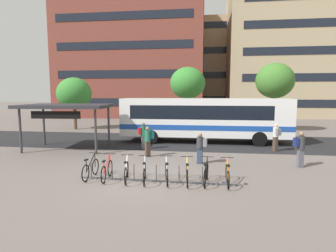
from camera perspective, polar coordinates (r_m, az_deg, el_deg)
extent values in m
plane|color=#6B605B|center=(11.88, -5.46, -10.75)|extent=(200.00, 200.00, 0.00)
cube|color=#232326|center=(20.73, 0.28, -3.15)|extent=(80.00, 7.20, 0.01)
cube|color=white|center=(20.33, 7.48, 1.84)|extent=(12.00, 2.56, 2.70)
cube|color=#1947A3|center=(20.40, 7.45, 0.02)|extent=(12.02, 2.58, 0.36)
cube|color=black|center=(20.99, 22.62, 4.62)|extent=(1.00, 2.30, 0.40)
cube|color=black|center=(21.18, 23.90, 2.25)|extent=(0.08, 2.19, 1.40)
cube|color=black|center=(21.55, 6.70, 3.20)|extent=(9.84, 0.07, 0.97)
cube|color=black|center=(19.06, 6.59, 2.75)|extent=(9.84, 0.07, 0.97)
cylinder|color=black|center=(21.95, 17.19, -1.59)|extent=(1.00, 0.30, 1.00)
cylinder|color=black|center=(19.71, 18.30, -2.55)|extent=(1.00, 0.30, 1.00)
cylinder|color=black|center=(21.95, -2.33, -1.30)|extent=(1.00, 0.30, 1.00)
cylinder|color=black|center=(19.70, -3.48, -2.22)|extent=(1.00, 0.30, 1.00)
cube|color=#47474C|center=(11.44, -2.44, -11.25)|extent=(6.50, 0.23, 0.06)
cylinder|color=#47474C|center=(12.19, -15.56, -8.80)|extent=(0.04, 0.04, 0.70)
cylinder|color=#47474C|center=(11.84, -11.41, -9.14)|extent=(0.04, 0.04, 0.70)
cylinder|color=#47474C|center=(11.56, -7.03, -9.45)|extent=(0.04, 0.04, 0.70)
cylinder|color=#47474C|center=(11.35, -2.45, -9.72)|extent=(0.04, 0.04, 0.70)
cylinder|color=#47474C|center=(11.21, 2.28, -9.93)|extent=(0.04, 0.04, 0.70)
cylinder|color=#47474C|center=(11.15, 7.11, -10.07)|extent=(0.04, 0.04, 0.70)
cylinder|color=#47474C|center=(11.16, 11.96, -10.15)|extent=(0.04, 0.04, 0.70)
torus|color=black|center=(12.73, -14.74, -8.11)|extent=(0.05, 0.70, 0.70)
torus|color=black|center=(11.82, -16.65, -9.31)|extent=(0.05, 0.70, 0.70)
cube|color=black|center=(12.21, -15.67, -7.24)|extent=(0.04, 0.92, 0.58)
cylinder|color=black|center=(11.84, -16.49, -7.95)|extent=(0.03, 0.03, 0.55)
cube|color=black|center=(11.78, -16.53, -6.71)|extent=(0.10, 0.22, 0.05)
cylinder|color=black|center=(12.63, -14.82, -6.75)|extent=(0.03, 0.03, 0.65)
cylinder|color=black|center=(12.56, -14.86, -5.36)|extent=(0.52, 0.03, 0.03)
torus|color=black|center=(12.37, -11.86, -8.46)|extent=(0.10, 0.71, 0.70)
torus|color=black|center=(11.42, -13.17, -9.77)|extent=(0.10, 0.71, 0.70)
cube|color=red|center=(11.83, -12.50, -7.60)|extent=(0.11, 0.92, 0.58)
cylinder|color=red|center=(11.44, -13.06, -8.37)|extent=(0.03, 0.03, 0.55)
cube|color=black|center=(11.38, -13.10, -7.08)|extent=(0.12, 0.23, 0.05)
cylinder|color=red|center=(12.27, -11.92, -7.07)|extent=(0.03, 0.03, 0.65)
cylinder|color=black|center=(12.20, -11.95, -5.64)|extent=(0.52, 0.07, 0.03)
torus|color=black|center=(12.05, -8.36, -8.79)|extent=(0.18, 0.70, 0.70)
torus|color=black|center=(11.07, -8.77, -10.20)|extent=(0.18, 0.70, 0.70)
cube|color=silver|center=(11.50, -8.57, -7.94)|extent=(0.21, 0.91, 0.58)
cylinder|color=silver|center=(11.09, -8.75, -8.75)|extent=(0.04, 0.04, 0.55)
cube|color=black|center=(11.03, -8.77, -7.42)|extent=(0.14, 0.24, 0.05)
cylinder|color=silver|center=(11.95, -8.39, -7.37)|extent=(0.04, 0.04, 0.65)
cylinder|color=black|center=(11.88, -8.42, -5.90)|extent=(0.52, 0.13, 0.03)
torus|color=black|center=(11.83, -4.76, -9.04)|extent=(0.17, 0.70, 0.70)
torus|color=black|center=(10.85, -4.96, -10.50)|extent=(0.17, 0.70, 0.70)
cube|color=#B7BABF|center=(11.27, -4.87, -8.18)|extent=(0.20, 0.91, 0.58)
cylinder|color=#B7BABF|center=(10.87, -4.95, -9.01)|extent=(0.03, 0.03, 0.55)
cube|color=black|center=(10.80, -4.97, -7.67)|extent=(0.14, 0.23, 0.05)
cylinder|color=#B7BABF|center=(11.73, -4.78, -7.59)|extent=(0.04, 0.04, 0.65)
cylinder|color=black|center=(11.66, -4.80, -6.09)|extent=(0.52, 0.12, 0.03)
torus|color=black|center=(11.72, -0.39, -9.17)|extent=(0.17, 0.70, 0.70)
torus|color=black|center=(10.74, -0.16, -10.65)|extent=(0.17, 0.70, 0.70)
cube|color=#B7BABF|center=(11.16, -0.29, -8.30)|extent=(0.20, 0.91, 0.58)
cylinder|color=#B7BABF|center=(10.76, -0.18, -9.15)|extent=(0.03, 0.03, 0.55)
cube|color=black|center=(10.69, -0.18, -7.79)|extent=(0.14, 0.23, 0.05)
cylinder|color=#B7BABF|center=(11.62, -0.39, -7.70)|extent=(0.04, 0.04, 0.65)
cylinder|color=black|center=(11.54, -0.39, -6.19)|extent=(0.52, 0.12, 0.03)
torus|color=black|center=(11.64, 3.89, -9.30)|extent=(0.10, 0.71, 0.70)
torus|color=black|center=(10.66, 4.01, -10.81)|extent=(0.10, 0.71, 0.70)
cube|color=yellow|center=(11.08, 3.96, -8.44)|extent=(0.11, 0.92, 0.58)
cylinder|color=yellow|center=(10.68, 4.01, -9.30)|extent=(0.03, 0.03, 0.55)
cube|color=black|center=(10.61, 4.02, -7.93)|extent=(0.12, 0.23, 0.05)
cylinder|color=yellow|center=(11.53, 3.91, -7.83)|extent=(0.03, 0.03, 0.65)
cylinder|color=black|center=(11.46, 3.92, -6.31)|extent=(0.52, 0.07, 0.03)
torus|color=black|center=(11.70, 8.08, -9.26)|extent=(0.11, 0.70, 0.70)
torus|color=black|center=(10.73, 7.60, -10.74)|extent=(0.11, 0.70, 0.70)
cube|color=black|center=(11.15, 7.89, -8.39)|extent=(0.12, 0.92, 0.58)
cylinder|color=black|center=(10.75, 7.67, -9.24)|extent=(0.03, 0.03, 0.55)
cube|color=black|center=(10.68, 7.69, -7.88)|extent=(0.12, 0.23, 0.05)
cylinder|color=black|center=(11.60, 8.10, -7.80)|extent=(0.03, 0.03, 0.65)
cylinder|color=black|center=(11.52, 8.13, -6.29)|extent=(0.52, 0.08, 0.03)
torus|color=black|center=(11.70, 11.98, -9.35)|extent=(0.05, 0.70, 0.70)
torus|color=black|center=(10.72, 12.34, -10.85)|extent=(0.05, 0.70, 0.70)
cube|color=orange|center=(11.14, 12.18, -8.49)|extent=(0.04, 0.92, 0.58)
cylinder|color=orange|center=(10.74, 12.34, -9.34)|extent=(0.03, 0.03, 0.55)
cube|color=black|center=(10.67, 12.37, -7.98)|extent=(0.10, 0.22, 0.05)
cylinder|color=orange|center=(11.60, 12.02, -7.88)|extent=(0.03, 0.03, 0.65)
cylinder|color=black|center=(11.52, 12.06, -6.37)|extent=(0.52, 0.03, 0.03)
cylinder|color=#38383D|center=(18.64, -28.16, -0.93)|extent=(0.15, 0.15, 2.67)
cylinder|color=#38383D|center=(16.69, -14.70, -1.16)|extent=(0.15, 0.15, 2.67)
cylinder|color=#38383D|center=(21.00, -24.22, 0.05)|extent=(0.15, 0.15, 2.67)
cylinder|color=#38383D|center=(19.29, -12.13, -0.05)|extent=(0.15, 0.15, 2.67)
cube|color=#28282D|center=(18.66, -20.19, 3.90)|extent=(5.60, 3.90, 0.20)
cube|color=black|center=(17.31, -22.16, 2.13)|extent=(2.93, 0.28, 0.44)
cube|color=#2D3851|center=(14.21, 6.58, -6.16)|extent=(0.29, 0.24, 0.80)
cylinder|color=#333338|center=(14.08, 6.62, -3.45)|extent=(0.39, 0.39, 0.57)
sphere|color=#936B4C|center=(14.01, 6.64, -1.86)|extent=(0.22, 0.22, 0.22)
cube|color=slate|center=(14.03, 7.66, -3.38)|extent=(0.22, 0.31, 0.40)
cube|color=#47382D|center=(18.37, 21.24, -3.49)|extent=(0.29, 0.32, 0.90)
cylinder|color=beige|center=(18.26, 21.34, -1.16)|extent=(0.45, 0.45, 0.61)
sphere|color=beige|center=(18.21, 21.39, 0.14)|extent=(0.22, 0.22, 0.22)
cube|color=slate|center=(18.05, 21.85, -1.17)|extent=(0.33, 0.28, 0.40)
cube|color=#47382D|center=(15.69, -4.21, -4.76)|extent=(0.33, 0.32, 0.88)
cylinder|color=#23664C|center=(15.56, -4.24, -2.05)|extent=(0.48, 0.48, 0.62)
sphere|color=#936B4C|center=(15.50, -4.25, -0.52)|extent=(0.22, 0.22, 0.22)
cube|color=#197075|center=(15.68, -3.40, -1.87)|extent=(0.32, 0.33, 0.40)
cube|color=#565660|center=(17.76, -5.04, -3.50)|extent=(0.32, 0.30, 0.83)
cylinder|color=#23664C|center=(17.65, -5.06, -1.12)|extent=(0.46, 0.46, 0.66)
sphere|color=brown|center=(17.59, -5.08, 0.30)|extent=(0.22, 0.22, 0.22)
cube|color=#B21E23|center=(17.58, -5.88, -1.05)|extent=(0.29, 0.33, 0.40)
cube|color=#565660|center=(14.87, 25.62, -6.02)|extent=(0.30, 0.26, 0.90)
cylinder|color=#333338|center=(14.73, 25.77, -3.11)|extent=(0.41, 0.41, 0.63)
sphere|color=#936B4C|center=(14.67, 25.85, -1.47)|extent=(0.22, 0.22, 0.22)
cube|color=navy|center=(14.59, 24.91, -3.03)|extent=(0.24, 0.31, 0.40)
cylinder|color=brown|center=(29.14, -18.59, 1.56)|extent=(0.32, 0.32, 2.23)
ellipsoid|color=#388433|center=(29.04, -18.77, 6.38)|extent=(3.36, 3.36, 3.13)
cylinder|color=brown|center=(27.65, 20.90, 2.38)|extent=(0.32, 0.32, 3.36)
ellipsoid|color=#427A2D|center=(27.61, 21.17, 8.72)|extent=(3.45, 3.45, 3.25)
cylinder|color=brown|center=(27.67, 4.02, 2.70)|extent=(0.32, 0.32, 3.25)
ellipsoid|color=#388433|center=(27.63, 4.07, 8.83)|extent=(3.44, 3.44, 3.13)
cube|color=brown|center=(45.56, -7.08, 14.49)|extent=(21.92, 11.91, 19.51)
cube|color=black|center=(39.39, -9.12, 4.87)|extent=(19.29, 0.06, 1.10)
cube|color=black|center=(39.46, -9.23, 10.54)|extent=(19.29, 0.06, 1.10)
cube|color=black|center=(39.92, -9.34, 16.13)|extent=(19.29, 0.06, 1.10)
cube|color=black|center=(40.74, -9.45, 21.55)|extent=(19.29, 0.06, 1.10)
cube|color=tan|center=(49.84, 28.56, 14.30)|extent=(27.22, 11.28, 21.63)
cube|color=black|center=(44.06, 30.56, 3.98)|extent=(23.95, 0.06, 1.10)
cube|color=black|center=(44.09, 30.84, 8.66)|extent=(23.95, 0.06, 1.10)
cube|color=black|center=(44.42, 31.13, 13.30)|extent=(23.95, 0.06, 1.10)
cube|color=black|center=(45.03, 31.42, 17.84)|extent=(23.95, 0.06, 1.10)
cube|color=tan|center=(55.70, 4.65, 11.72)|extent=(16.64, 12.19, 16.86)
cube|color=black|center=(49.38, 4.22, 5.51)|extent=(14.64, 0.06, 1.10)
cube|color=black|center=(49.48, 4.27, 10.40)|extent=(14.64, 0.06, 1.10)
cube|color=black|center=(49.92, 4.31, 15.23)|extent=(14.64, 0.06, 1.10)
cube|color=black|center=(50.72, 4.36, 19.95)|extent=(14.64, 0.06, 1.10)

